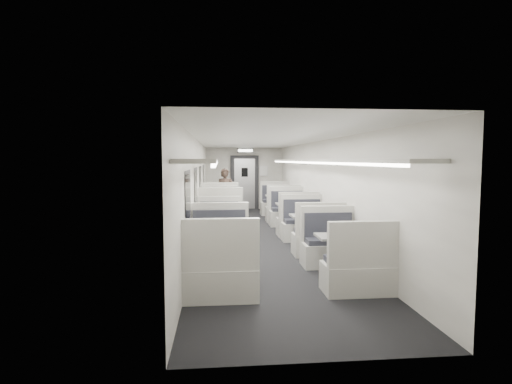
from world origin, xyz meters
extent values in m
cube|color=black|center=(0.00, 0.00, -0.06)|extent=(3.00, 12.00, 0.12)
cube|color=white|center=(0.00, 0.00, 2.46)|extent=(3.00, 12.00, 0.12)
cube|color=silver|center=(0.00, 6.06, 1.20)|extent=(3.00, 0.12, 2.40)
cube|color=silver|center=(0.00, -6.06, 1.20)|extent=(3.00, 0.12, 2.40)
cube|color=silver|center=(-1.56, 0.00, 1.20)|extent=(0.12, 12.00, 2.40)
cube|color=silver|center=(1.56, 0.00, 1.20)|extent=(0.12, 12.00, 2.40)
cube|color=#B5B5AA|center=(-1.00, 2.30, 0.23)|extent=(1.08, 0.60, 0.46)
cube|color=#242430|center=(-1.00, 2.33, 0.51)|extent=(0.96, 0.48, 0.10)
cube|color=#B5B5AA|center=(-1.00, 2.08, 0.82)|extent=(1.08, 0.12, 0.72)
cube|color=#B5B5AA|center=(-1.00, 3.89, 0.23)|extent=(1.08, 0.60, 0.46)
cube|color=#242430|center=(-1.00, 3.86, 0.51)|extent=(0.96, 0.48, 0.10)
cube|color=#B5B5AA|center=(-1.00, 4.11, 0.82)|extent=(1.08, 0.12, 0.72)
cylinder|color=#B5B6B8|center=(-1.00, 3.10, 0.35)|extent=(0.10, 0.10, 0.71)
cylinder|color=#B5B6B8|center=(-1.00, 3.10, 0.02)|extent=(0.37, 0.37, 0.03)
cube|color=gray|center=(-1.00, 3.10, 0.75)|extent=(0.90, 0.61, 0.04)
cube|color=#B5B5AA|center=(-1.00, 0.39, 0.25)|extent=(1.16, 0.65, 0.49)
cube|color=#242430|center=(-1.00, 0.42, 0.55)|extent=(1.03, 0.51, 0.11)
cube|color=#B5B5AA|center=(-1.00, 0.16, 0.88)|extent=(1.16, 0.13, 0.77)
cube|color=#B5B5AA|center=(-1.00, 2.10, 0.25)|extent=(1.16, 0.65, 0.49)
cube|color=#242430|center=(-1.00, 2.06, 0.55)|extent=(1.03, 0.51, 0.11)
cube|color=#B5B5AA|center=(-1.00, 2.33, 0.88)|extent=(1.16, 0.13, 0.77)
cylinder|color=#B5B6B8|center=(-1.00, 1.24, 0.38)|extent=(0.11, 0.11, 0.75)
cylinder|color=#B5B6B8|center=(-1.00, 1.24, 0.02)|extent=(0.39, 0.39, 0.03)
cube|color=gray|center=(-1.00, 1.24, 0.80)|extent=(0.96, 0.66, 0.04)
cube|color=#B5B5AA|center=(-1.00, -1.89, 0.21)|extent=(0.99, 0.55, 0.42)
cube|color=#242430|center=(-1.00, -1.86, 0.47)|extent=(0.88, 0.44, 0.09)
cube|color=#B5B5AA|center=(-1.00, -2.09, 0.75)|extent=(0.99, 0.11, 0.66)
cube|color=#B5B5AA|center=(-1.00, -0.42, 0.21)|extent=(0.99, 0.55, 0.42)
cube|color=#242430|center=(-1.00, -0.45, 0.47)|extent=(0.88, 0.44, 0.09)
cube|color=#B5B5AA|center=(-1.00, -0.22, 0.75)|extent=(0.99, 0.11, 0.66)
cylinder|color=#B5B6B8|center=(-1.00, -1.16, 0.32)|extent=(0.09, 0.09, 0.65)
cylinder|color=#B5B6B8|center=(-1.00, -1.16, 0.01)|extent=(0.34, 0.34, 0.03)
cube|color=gray|center=(-1.00, -1.16, 0.69)|extent=(0.83, 0.56, 0.04)
cube|color=#B5B5AA|center=(-1.00, -4.11, 0.23)|extent=(1.07, 0.59, 0.45)
cube|color=#242430|center=(-1.00, -4.08, 0.50)|extent=(0.95, 0.47, 0.10)
cube|color=#B5B5AA|center=(-1.00, -4.33, 0.80)|extent=(1.07, 0.12, 0.70)
cube|color=#B5B5AA|center=(-1.00, -2.54, 0.23)|extent=(1.07, 0.59, 0.45)
cube|color=#242430|center=(-1.00, -2.57, 0.50)|extent=(0.95, 0.47, 0.10)
cube|color=#B5B5AA|center=(-1.00, -2.33, 0.80)|extent=(1.07, 0.12, 0.70)
cylinder|color=#B5B6B8|center=(-1.00, -3.33, 0.35)|extent=(0.10, 0.10, 0.69)
cylinder|color=#B5B6B8|center=(-1.00, -3.33, 0.02)|extent=(0.36, 0.36, 0.03)
cube|color=gray|center=(-1.00, -3.33, 0.73)|extent=(0.89, 0.60, 0.04)
cube|color=#B5B5AA|center=(1.00, 2.66, 0.23)|extent=(1.07, 0.60, 0.46)
cube|color=#242430|center=(1.00, 2.69, 0.51)|extent=(0.95, 0.48, 0.10)
cube|color=#B5B5AA|center=(1.00, 2.45, 0.81)|extent=(1.07, 0.12, 0.71)
cube|color=#B5B5AA|center=(1.00, 4.24, 0.23)|extent=(1.07, 0.60, 0.46)
cube|color=#242430|center=(1.00, 4.21, 0.51)|extent=(0.95, 0.48, 0.10)
cube|color=#B5B5AA|center=(1.00, 4.46, 0.81)|extent=(1.07, 0.12, 0.71)
cylinder|color=#B5B6B8|center=(1.00, 3.45, 0.35)|extent=(0.10, 0.10, 0.70)
cylinder|color=#B5B6B8|center=(1.00, 3.45, 0.02)|extent=(0.36, 0.36, 0.03)
cube|color=gray|center=(1.00, 3.45, 0.74)|extent=(0.89, 0.61, 0.04)
cube|color=#B5B5AA|center=(1.00, 0.36, 0.22)|extent=(1.05, 0.58, 0.45)
cube|color=#242430|center=(1.00, 0.39, 0.49)|extent=(0.93, 0.46, 0.10)
cube|color=#B5B5AA|center=(1.00, 0.15, 0.79)|extent=(1.05, 0.12, 0.69)
cube|color=#B5B5AA|center=(1.00, 1.90, 0.22)|extent=(1.05, 0.58, 0.45)
cube|color=#242430|center=(1.00, 1.87, 0.49)|extent=(0.93, 0.46, 0.10)
cube|color=#B5B5AA|center=(1.00, 2.11, 0.79)|extent=(1.05, 0.12, 0.69)
cylinder|color=#B5B6B8|center=(1.00, 1.13, 0.34)|extent=(0.10, 0.10, 0.68)
cylinder|color=#B5B6B8|center=(1.00, 1.13, 0.01)|extent=(0.36, 0.36, 0.03)
cube|color=gray|center=(1.00, 1.13, 0.72)|extent=(0.87, 0.59, 0.04)
cube|color=#B5B5AA|center=(1.00, -1.73, 0.21)|extent=(1.01, 0.56, 0.43)
cube|color=#242430|center=(1.00, -1.71, 0.48)|extent=(0.90, 0.45, 0.10)
cube|color=#B5B5AA|center=(1.00, -1.94, 0.76)|extent=(1.01, 0.11, 0.67)
cube|color=#B5B5AA|center=(1.00, -0.25, 0.21)|extent=(1.01, 0.56, 0.43)
cube|color=#242430|center=(1.00, -0.27, 0.48)|extent=(0.90, 0.45, 0.10)
cube|color=#B5B5AA|center=(1.00, -0.04, 0.76)|extent=(1.01, 0.11, 0.67)
cylinder|color=#B5B6B8|center=(1.00, -0.99, 0.33)|extent=(0.10, 0.10, 0.66)
cylinder|color=#B5B6B8|center=(1.00, -0.99, 0.01)|extent=(0.34, 0.34, 0.03)
cube|color=gray|center=(1.00, -0.99, 0.70)|extent=(0.84, 0.57, 0.04)
cube|color=#B5B5AA|center=(1.00, -4.06, 0.21)|extent=(1.00, 0.55, 0.42)
cube|color=#242430|center=(1.00, -4.03, 0.47)|extent=(0.88, 0.44, 0.09)
cube|color=#B5B5AA|center=(1.00, -4.26, 0.75)|extent=(1.00, 0.11, 0.66)
cube|color=#B5B5AA|center=(1.00, -2.59, 0.21)|extent=(1.00, 0.55, 0.42)
cube|color=#242430|center=(1.00, -2.62, 0.47)|extent=(0.88, 0.44, 0.09)
cube|color=#B5B5AA|center=(1.00, -2.39, 0.75)|extent=(1.00, 0.11, 0.66)
cylinder|color=#B5B6B8|center=(1.00, -3.32, 0.32)|extent=(0.09, 0.09, 0.65)
cylinder|color=#B5B6B8|center=(1.00, -3.32, 0.01)|extent=(0.34, 0.34, 0.03)
cube|color=gray|center=(1.00, -3.32, 0.69)|extent=(0.83, 0.56, 0.04)
imported|color=black|center=(-0.80, 3.40, 0.83)|extent=(0.66, 0.48, 1.66)
cube|color=black|center=(-1.49, 3.40, 1.35)|extent=(0.02, 1.18, 0.84)
cube|color=black|center=(-1.49, 1.20, 1.35)|extent=(0.02, 1.18, 0.84)
cube|color=black|center=(-1.49, -1.00, 1.35)|extent=(0.02, 1.18, 0.84)
cube|color=black|center=(-1.49, -3.20, 1.35)|extent=(0.02, 1.18, 0.84)
cube|color=#B5B5AA|center=(-1.26, -0.30, 1.92)|extent=(0.46, 10.40, 0.05)
cube|color=white|center=(-1.06, -0.30, 1.87)|extent=(0.05, 10.20, 0.04)
cube|color=#B5B5AA|center=(1.26, -0.30, 1.92)|extent=(0.46, 10.40, 0.05)
cube|color=white|center=(1.06, -0.30, 1.87)|extent=(0.05, 10.20, 0.04)
cube|color=black|center=(0.00, 5.94, 1.05)|extent=(1.10, 0.10, 2.10)
cube|color=#B5B6B8|center=(0.00, 5.91, 1.00)|extent=(0.80, 0.05, 1.95)
cube|color=black|center=(0.00, 5.87, 1.45)|extent=(0.25, 0.02, 0.35)
cube|color=black|center=(0.00, 5.45, 2.28)|extent=(0.62, 0.10, 0.16)
cube|color=white|center=(0.00, 5.39, 2.28)|extent=(0.54, 0.02, 0.10)
cube|color=silver|center=(0.75, 5.92, 1.50)|extent=(0.32, 0.02, 0.40)
camera|label=1|loc=(-1.00, -9.60, 1.94)|focal=28.00mm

